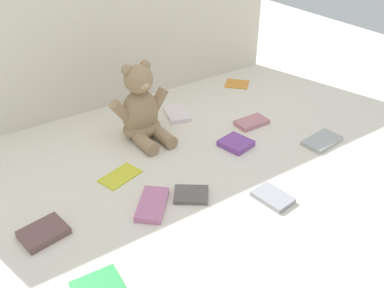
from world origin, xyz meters
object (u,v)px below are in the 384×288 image
object	(u,v)px
book_case_4	(44,232)
book_case_6	(152,204)
teddy_bear	(141,110)
book_case_3	(191,195)
book_case_5	(252,122)
book_case_10	(97,287)
book_case_9	(237,83)
book_case_2	(273,197)
book_case_1	(236,143)
book_case_0	(176,113)
book_case_7	(322,141)
book_case_8	(121,176)

from	to	relation	value
book_case_4	book_case_6	distance (m)	0.28
teddy_bear	book_case_3	world-z (taller)	teddy_bear
book_case_5	book_case_10	size ratio (longest dim) A/B	1.12
book_case_3	book_case_6	xyz separation A→B (m)	(-0.11, 0.02, 0.00)
book_case_6	book_case_9	xyz separation A→B (m)	(0.69, 0.48, -0.00)
book_case_2	book_case_3	size ratio (longest dim) A/B	1.11
book_case_2	book_case_3	bearing A→B (deg)	-44.38
book_case_2	book_case_10	bearing A→B (deg)	-5.69
book_case_1	book_case_6	xyz separation A→B (m)	(-0.38, -0.11, -0.00)
book_case_0	book_case_1	xyz separation A→B (m)	(0.05, -0.29, 0.00)
book_case_6	book_case_7	world-z (taller)	book_case_6
book_case_7	book_case_10	size ratio (longest dim) A/B	1.29
book_case_9	book_case_5	bearing A→B (deg)	16.35
teddy_bear	book_case_2	xyz separation A→B (m)	(0.13, -0.49, -0.09)
book_case_3	book_case_7	xyz separation A→B (m)	(0.51, -0.01, 0.00)
book_case_5	book_case_8	size ratio (longest dim) A/B	0.97
teddy_bear	book_case_4	bearing A→B (deg)	-148.58
book_case_0	book_case_8	world-z (taller)	book_case_0
book_case_0	book_case_4	size ratio (longest dim) A/B	1.19
book_case_2	book_case_8	bearing A→B (deg)	-54.15
book_case_9	book_case_2	bearing A→B (deg)	15.04
book_case_6	book_case_9	world-z (taller)	book_case_6
book_case_4	book_case_8	size ratio (longest dim) A/B	0.90
book_case_6	book_case_4	bearing A→B (deg)	-150.36
book_case_0	book_case_9	distance (m)	0.37
book_case_0	book_case_2	distance (m)	0.56
book_case_9	book_case_0	bearing A→B (deg)	-29.42
book_case_3	book_case_8	world-z (taller)	book_case_3
book_case_8	book_case_9	size ratio (longest dim) A/B	1.25
book_case_3	book_case_10	distance (m)	0.37
book_case_1	book_case_4	bearing A→B (deg)	172.50
teddy_bear	book_case_4	xyz separation A→B (m)	(-0.43, -0.28, -0.09)
book_case_0	book_case_6	bearing A→B (deg)	-113.00
book_case_1	book_case_5	xyz separation A→B (m)	(0.14, 0.08, -0.00)
book_case_3	book_case_5	xyz separation A→B (m)	(0.40, 0.21, 0.00)
book_case_6	book_case_0	bearing A→B (deg)	91.77
book_case_10	teddy_bear	bearing A→B (deg)	146.41
book_case_8	book_case_10	size ratio (longest dim) A/B	1.16
book_case_6	book_case_10	world-z (taller)	book_case_6
book_case_3	book_case_2	bearing A→B (deg)	-91.23
book_case_1	book_case_5	bearing A→B (deg)	17.99
book_case_4	book_case_8	xyz separation A→B (m)	(0.26, 0.11, -0.00)
book_case_6	book_case_5	bearing A→B (deg)	61.66
book_case_3	book_case_9	size ratio (longest dim) A/B	0.99
book_case_4	book_case_9	xyz separation A→B (m)	(0.96, 0.43, -0.00)
teddy_bear	book_case_5	size ratio (longest dim) A/B	2.27
book_case_7	book_case_4	bearing A→B (deg)	77.96
book_case_0	book_case_5	world-z (taller)	same
book_case_2	book_case_4	bearing A→B (deg)	-27.89
book_case_10	book_case_6	bearing A→B (deg)	130.00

